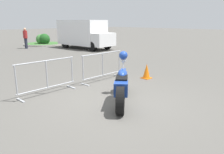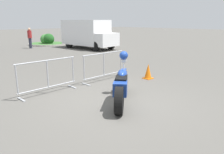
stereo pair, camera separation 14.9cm
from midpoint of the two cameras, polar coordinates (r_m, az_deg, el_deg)
The scene contains 8 objects.
ground_plane at distance 6.33m, azimuth 1.09°, elevation -6.15°, with size 120.00×120.00×0.00m, color #54514C.
motorcycle at distance 6.08m, azimuth 3.26°, elevation -1.95°, with size 1.93×1.70×1.34m.
crowd_barrier_near at distance 7.07m, azimuth -15.88°, elevation 0.17°, with size 2.01×0.52×1.07m.
crowd_barrier_far at distance 8.33m, azimuth -1.62°, elevation 2.82°, with size 2.01×0.52×1.07m.
delivery_van at distance 18.55m, azimuth -6.20°, elevation 11.28°, with size 2.38×5.15×2.31m.
pedestrian at distance 19.71m, azimuth -20.47°, elevation 9.71°, with size 0.34×0.34×1.69m.
planter_island at distance 22.16m, azimuth -16.25°, elevation 8.87°, with size 3.66×3.66×1.08m.
traffic_cone at distance 8.76m, azimuth 9.90°, elevation 1.43°, with size 0.34×0.34×0.59m.
Camera 2 is at (-4.05, -4.33, 2.22)m, focal length 35.00 mm.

